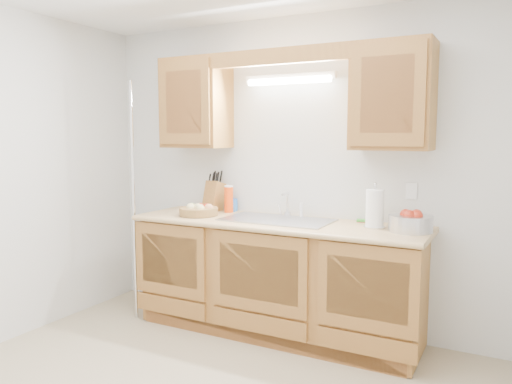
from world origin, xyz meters
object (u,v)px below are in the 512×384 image
Objects in this scene: knife_block at (214,196)px; paper_towel at (375,209)px; apple_bowl at (411,222)px; fruit_basket at (199,210)px.

knife_block is 1.12× the size of paper_towel.
knife_block is 1.72m from apple_bowl.
fruit_basket is 1.22× the size of paper_towel.
paper_towel is (1.45, -0.16, 0.01)m from knife_block.
paper_towel is 0.27m from apple_bowl.
paper_towel is at bearing 172.84° from apple_bowl.
knife_block is at bearing 173.57° from paper_towel.
paper_towel is at bearing 5.33° from fruit_basket.
knife_block reaches higher than fruit_basket.
knife_block is 0.94× the size of apple_bowl.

